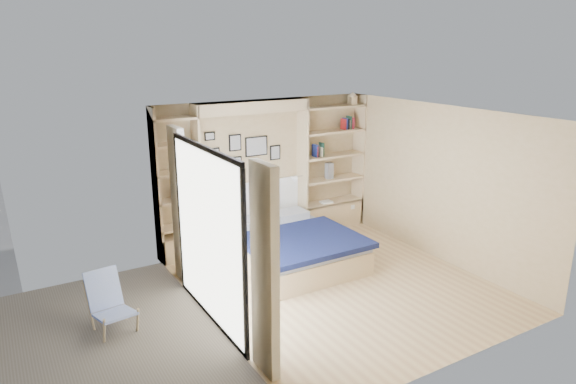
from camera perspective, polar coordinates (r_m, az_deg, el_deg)
ground at (r=7.70m, az=5.43°, el=-10.11°), size 4.50×4.50×0.00m
room_shell at (r=8.33m, az=-2.69°, el=-0.06°), size 4.50×4.50×4.50m
bed at (r=8.27m, az=0.29°, el=-5.99°), size 1.78×2.32×1.07m
photo_gallery at (r=8.78m, az=-5.28°, el=4.28°), size 1.48×0.02×0.82m
reading_lamps at (r=8.77m, az=-3.67°, el=0.92°), size 1.92×0.12×0.15m
shelf_decor at (r=9.39m, az=3.68°, el=5.60°), size 3.59×0.23×2.03m
deck at (r=6.52m, az=-22.37°, el=-16.57°), size 3.20×4.00×0.05m
deck_chair at (r=6.80m, az=-19.23°, el=-11.51°), size 0.52×0.77×0.72m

